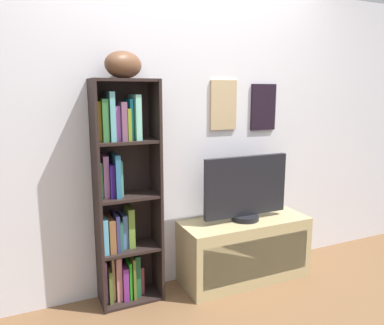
{
  "coord_description": "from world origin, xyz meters",
  "views": [
    {
      "loc": [
        -1.1,
        -1.51,
        1.52
      ],
      "look_at": [
        -0.03,
        0.85,
        1.02
      ],
      "focal_mm": 34.86,
      "sensor_mm": 36.0,
      "label": 1
    }
  ],
  "objects_px": {
    "bookshelf": "(122,198)",
    "television": "(246,189)",
    "tv_stand": "(244,249)",
    "football": "(123,65)"
  },
  "relations": [
    {
      "from": "bookshelf",
      "to": "television",
      "type": "height_order",
      "value": "bookshelf"
    },
    {
      "from": "football",
      "to": "television",
      "type": "height_order",
      "value": "football"
    },
    {
      "from": "bookshelf",
      "to": "football",
      "type": "height_order",
      "value": "football"
    },
    {
      "from": "football",
      "to": "tv_stand",
      "type": "xyz_separation_m",
      "value": [
        0.93,
        -0.08,
        -1.43
      ]
    },
    {
      "from": "bookshelf",
      "to": "tv_stand",
      "type": "xyz_separation_m",
      "value": [
        0.97,
        -0.1,
        -0.52
      ]
    },
    {
      "from": "bookshelf",
      "to": "football",
      "type": "distance_m",
      "value": 0.91
    },
    {
      "from": "tv_stand",
      "to": "television",
      "type": "relative_size",
      "value": 1.45
    },
    {
      "from": "bookshelf",
      "to": "television",
      "type": "relative_size",
      "value": 2.22
    },
    {
      "from": "tv_stand",
      "to": "football",
      "type": "bearing_deg",
      "value": 175.21
    },
    {
      "from": "football",
      "to": "television",
      "type": "relative_size",
      "value": 0.4
    }
  ]
}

